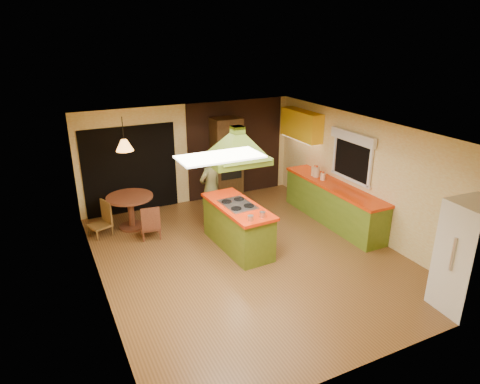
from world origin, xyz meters
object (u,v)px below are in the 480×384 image
man (211,188)px  canister_large (317,172)px  dining_table (130,206)px  kitchen_island (238,226)px  wall_oven (226,160)px  refrigerator (469,257)px

man → canister_large: (2.48, -0.52, 0.18)m
dining_table → kitchen_island: bearing=-47.1°
man → canister_large: 2.54m
kitchen_island → canister_large: canister_large is taller
dining_table → wall_oven: bearing=13.5°
man → wall_oven: (0.94, 1.21, 0.21)m
man → canister_large: size_ratio=7.44×
kitchen_island → dining_table: 2.54m
kitchen_island → man: (-0.05, 1.28, 0.39)m
man → canister_large: man is taller
kitchen_island → refrigerator: 4.12m
man → refrigerator: 5.22m
refrigerator → canister_large: 4.15m
kitchen_island → wall_oven: wall_oven is taller
wall_oven → dining_table: size_ratio=2.12×
wall_oven → canister_large: size_ratio=9.28×
wall_oven → canister_large: 2.31m
man → wall_oven: size_ratio=0.80×
kitchen_island → refrigerator: refrigerator is taller
man → dining_table: (-1.68, 0.58, -0.33)m
refrigerator → dining_table: (-4.03, 5.25, -0.37)m
man → wall_oven: bearing=-151.8°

